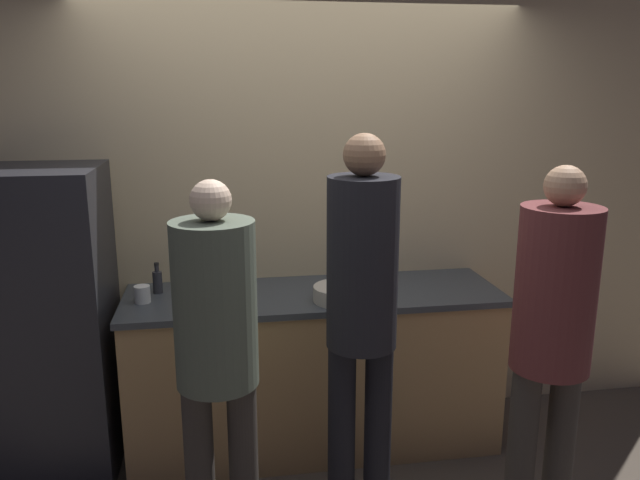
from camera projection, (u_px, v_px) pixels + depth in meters
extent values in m
plane|color=#4C4238|center=(325.00, 477.00, 3.34)|extent=(14.00, 14.00, 0.00)
cube|color=#D6BC8C|center=(305.00, 214.00, 3.72)|extent=(5.20, 0.06, 2.60)
cube|color=tan|center=(314.00, 370.00, 3.60)|extent=(2.06, 0.66, 0.89)
cube|color=#383D42|center=(313.00, 294.00, 3.49)|extent=(2.09, 0.69, 0.03)
cube|color=#232328|center=(48.00, 324.00, 3.27)|extent=(0.64, 0.66, 1.65)
cylinder|color=#38332D|center=(200.00, 468.00, 2.74)|extent=(0.13, 0.13, 0.81)
cylinder|color=#38332D|center=(244.00, 464.00, 2.77)|extent=(0.13, 0.13, 0.81)
cylinder|color=#515B4C|center=(215.00, 304.00, 2.58)|extent=(0.35, 0.35, 0.71)
sphere|color=beige|center=(211.00, 200.00, 2.48)|extent=(0.17, 0.17, 0.17)
cylinder|color=black|center=(342.00, 433.00, 2.95)|extent=(0.13, 0.13, 0.89)
cylinder|color=black|center=(378.00, 430.00, 2.98)|extent=(0.13, 0.13, 0.89)
cylinder|color=black|center=(363.00, 263.00, 2.77)|extent=(0.32, 0.32, 0.78)
sphere|color=#936B4C|center=(364.00, 155.00, 2.65)|extent=(0.18, 0.18, 0.18)
cylinder|color=#38332D|center=(521.00, 453.00, 2.84)|extent=(0.13, 0.13, 0.83)
cylinder|color=#38332D|center=(559.00, 449.00, 2.87)|extent=(0.13, 0.13, 0.83)
cylinder|color=brown|center=(555.00, 290.00, 2.67)|extent=(0.34, 0.34, 0.73)
sphere|color=tan|center=(565.00, 186.00, 2.57)|extent=(0.17, 0.17, 0.17)
cylinder|color=beige|center=(341.00, 294.00, 3.32)|extent=(0.29, 0.29, 0.08)
ellipsoid|color=yellow|center=(347.00, 282.00, 3.31)|extent=(0.15, 0.12, 0.04)
cylinder|color=silver|center=(224.00, 274.00, 3.62)|extent=(0.11, 0.11, 0.11)
cylinder|color=#99754C|center=(221.00, 260.00, 3.60)|extent=(0.01, 0.04, 0.18)
cylinder|color=#99754C|center=(225.00, 260.00, 3.61)|extent=(0.03, 0.04, 0.18)
cylinder|color=#99754C|center=(223.00, 261.00, 3.59)|extent=(0.04, 0.01, 0.18)
cylinder|color=#236033|center=(226.00, 294.00, 3.17)|extent=(0.06, 0.06, 0.17)
cylinder|color=#236033|center=(225.00, 272.00, 3.15)|extent=(0.03, 0.03, 0.05)
cylinder|color=black|center=(225.00, 265.00, 3.14)|extent=(0.03, 0.03, 0.02)
cylinder|color=#333338|center=(158.00, 282.00, 3.45)|extent=(0.05, 0.05, 0.12)
cylinder|color=#333338|center=(157.00, 269.00, 3.43)|extent=(0.02, 0.02, 0.04)
cylinder|color=black|center=(156.00, 264.00, 3.42)|extent=(0.03, 0.03, 0.01)
cylinder|color=white|center=(142.00, 294.00, 3.30)|extent=(0.08, 0.08, 0.09)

